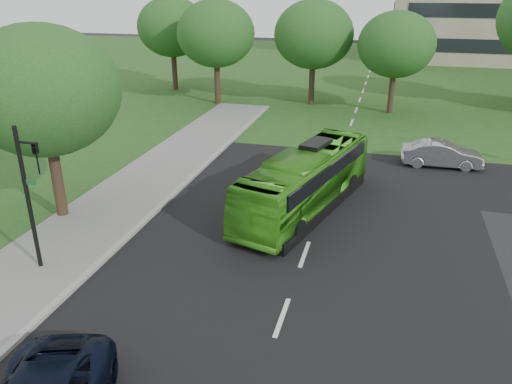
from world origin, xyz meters
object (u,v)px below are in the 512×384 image
Objects in this scene: tree_park_b at (314,35)px; tree_side_near at (43,91)px; tree_park_f at (172,27)px; bus at (306,181)px; tree_park_a at (216,34)px; traffic_light at (30,190)px; tree_park_c at (396,45)px; sedan at (442,154)px.

tree_park_b reaches higher than tree_side_near.
bus is at bearing -54.94° from tree_park_f.
tree_park_a is 7.91m from tree_park_b.
bus is at bearing 31.51° from traffic_light.
sedan is at bearing -75.91° from tree_park_c.
tree_park_c is at bearing 96.00° from bus.
tree_side_near is at bearing -120.00° from tree_park_c.
sedan is (9.50, -13.40, -4.95)m from tree_park_b.
tree_park_c is 1.78× the size of sedan.
tree_side_near reaches higher than traffic_light.
tree_side_near is 1.89× the size of sedan.
tree_park_a is at bearing -178.63° from tree_park_c.
tree_park_a is 1.00× the size of tree_park_f.
sedan is at bearing -54.65° from tree_park_b.
tree_park_c is at bearing 11.80° from sedan.
sedan is at bearing -35.15° from tree_park_f.
tree_park_f is at bearing 140.68° from bus.
tree_park_b is 1.58× the size of traffic_light.
tree_side_near is 1.54× the size of traffic_light.
tree_park_c is 20.29m from bus.
tree_park_a is 1.09× the size of tree_park_c.
tree_park_f reaches higher than tree_park_c.
tree_park_b reaches higher than traffic_light.
tree_park_c is 1.45× the size of traffic_light.
tree_side_near is at bearing -144.64° from bus.
traffic_light reaches higher than bus.
tree_park_b is 6.64m from tree_park_c.
tree_park_a is 21.41m from sedan.
traffic_light is at bearing -63.08° from tree_side_near.
tree_park_f reaches higher than tree_park_b.
sedan is at bearing -34.18° from tree_park_a.
tree_park_a is at bearing -167.55° from tree_park_b.
traffic_light is at bearing -74.60° from tree_park_f.
tree_park_f is at bearing 103.58° from tree_side_near.
tree_park_f is (-13.59, 2.86, 0.08)m from tree_park_b.
tree_side_near is 0.83× the size of bus.
tree_park_f is 1.59× the size of traffic_light.
tree_park_a is 1.95× the size of sedan.
traffic_light is (-8.08, -7.62, 1.75)m from bus.
tree_park_c is at bearing -11.88° from tree_park_b.
tree_park_f is at bearing 93.56° from traffic_light.
tree_park_a reaches higher than traffic_light.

